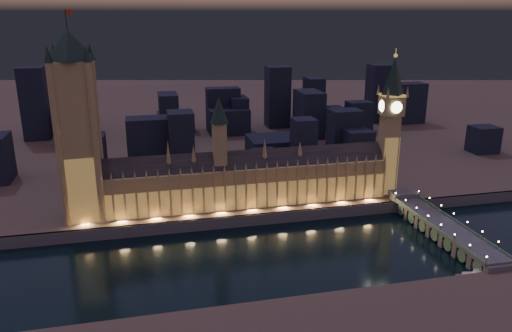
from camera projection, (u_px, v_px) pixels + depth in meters
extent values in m
plane|color=black|center=(268.00, 252.00, 303.98)|extent=(2000.00, 2000.00, 0.00)
cube|color=#493838|center=(187.00, 101.00, 786.48)|extent=(2000.00, 960.00, 8.00)
cube|color=#414A57|center=(253.00, 220.00, 340.92)|extent=(2000.00, 2.50, 8.00)
cube|color=#918258|center=(248.00, 185.00, 355.30)|extent=(200.11, 21.15, 28.00)
cube|color=#AB863F|center=(251.00, 196.00, 347.26)|extent=(200.00, 0.50, 18.00)
cube|color=black|center=(248.00, 162.00, 350.25)|extent=(200.09, 17.41, 16.26)
cube|color=#918258|center=(220.00, 146.00, 342.08)|extent=(9.00, 9.00, 32.00)
cone|color=black|center=(219.00, 110.00, 334.64)|extent=(13.00, 13.00, 18.00)
cube|color=#918258|center=(101.00, 202.00, 323.92)|extent=(1.20, 1.20, 28.00)
cone|color=#918258|center=(99.00, 177.00, 319.42)|extent=(2.00, 2.00, 6.00)
cube|color=#918258|center=(113.00, 201.00, 325.51)|extent=(1.20, 1.20, 28.00)
cone|color=#918258|center=(111.00, 176.00, 321.01)|extent=(2.00, 2.00, 6.00)
cube|color=#918258|center=(125.00, 200.00, 327.11)|extent=(1.20, 1.20, 28.00)
cone|color=#918258|center=(123.00, 175.00, 322.61)|extent=(2.00, 2.00, 6.00)
cube|color=#918258|center=(136.00, 199.00, 328.70)|extent=(1.20, 1.20, 28.00)
cone|color=#918258|center=(135.00, 174.00, 324.20)|extent=(2.00, 2.00, 6.00)
cube|color=#918258|center=(148.00, 198.00, 330.29)|extent=(1.20, 1.20, 28.00)
cone|color=#918258|center=(146.00, 173.00, 325.80)|extent=(2.00, 2.00, 6.00)
cube|color=#918258|center=(159.00, 197.00, 331.89)|extent=(1.20, 1.20, 28.00)
cone|color=#918258|center=(158.00, 173.00, 327.39)|extent=(2.00, 2.00, 6.00)
cube|color=#918258|center=(171.00, 196.00, 333.48)|extent=(1.20, 1.20, 28.00)
cone|color=#918258|center=(169.00, 172.00, 328.99)|extent=(2.00, 2.00, 6.00)
cube|color=#918258|center=(182.00, 195.00, 335.08)|extent=(1.20, 1.20, 28.00)
cone|color=#918258|center=(180.00, 171.00, 330.58)|extent=(2.00, 2.00, 6.00)
cube|color=#918258|center=(193.00, 195.00, 336.67)|extent=(1.20, 1.20, 28.00)
cone|color=#918258|center=(192.00, 170.00, 332.18)|extent=(2.00, 2.00, 6.00)
cube|color=#918258|center=(204.00, 194.00, 338.27)|extent=(1.20, 1.20, 28.00)
cone|color=#918258|center=(203.00, 170.00, 333.77)|extent=(2.00, 2.00, 6.00)
cube|color=#918258|center=(214.00, 193.00, 339.86)|extent=(1.20, 1.20, 28.00)
cone|color=#918258|center=(214.00, 169.00, 335.37)|extent=(2.00, 2.00, 6.00)
cube|color=#918258|center=(225.00, 192.00, 341.46)|extent=(1.20, 1.20, 28.00)
cone|color=#918258|center=(224.00, 168.00, 336.96)|extent=(2.00, 2.00, 6.00)
cube|color=#918258|center=(236.00, 191.00, 343.05)|extent=(1.20, 1.20, 28.00)
cone|color=#918258|center=(235.00, 167.00, 338.55)|extent=(2.00, 2.00, 6.00)
cube|color=#918258|center=(246.00, 190.00, 344.65)|extent=(1.20, 1.20, 28.00)
cone|color=#918258|center=(246.00, 167.00, 340.15)|extent=(2.00, 2.00, 6.00)
cube|color=#918258|center=(257.00, 189.00, 346.24)|extent=(1.20, 1.20, 28.00)
cone|color=#918258|center=(256.00, 166.00, 341.74)|extent=(2.00, 2.00, 6.00)
cube|color=#918258|center=(267.00, 189.00, 347.84)|extent=(1.20, 1.20, 28.00)
cone|color=#918258|center=(267.00, 165.00, 343.34)|extent=(2.00, 2.00, 6.00)
cube|color=#918258|center=(277.00, 188.00, 349.43)|extent=(1.20, 1.20, 28.00)
cone|color=#918258|center=(277.00, 164.00, 344.93)|extent=(2.00, 2.00, 6.00)
cube|color=#918258|center=(287.00, 187.00, 351.03)|extent=(1.20, 1.20, 28.00)
cone|color=#918258|center=(288.00, 164.00, 346.53)|extent=(2.00, 2.00, 6.00)
cube|color=#918258|center=(297.00, 186.00, 352.62)|extent=(1.20, 1.20, 28.00)
cone|color=#918258|center=(298.00, 163.00, 348.12)|extent=(2.00, 2.00, 6.00)
cube|color=#918258|center=(307.00, 185.00, 354.21)|extent=(1.20, 1.20, 28.00)
cone|color=#918258|center=(308.00, 162.00, 349.72)|extent=(2.00, 2.00, 6.00)
cube|color=#918258|center=(317.00, 185.00, 355.81)|extent=(1.20, 1.20, 28.00)
cone|color=#918258|center=(318.00, 162.00, 351.31)|extent=(2.00, 2.00, 6.00)
cube|color=#918258|center=(327.00, 184.00, 357.40)|extent=(1.20, 1.20, 28.00)
cone|color=#918258|center=(328.00, 161.00, 352.91)|extent=(2.00, 2.00, 6.00)
cube|color=#918258|center=(337.00, 183.00, 359.00)|extent=(1.20, 1.20, 28.00)
cone|color=#918258|center=(338.00, 160.00, 354.50)|extent=(2.00, 2.00, 6.00)
cube|color=#918258|center=(346.00, 182.00, 360.59)|extent=(1.20, 1.20, 28.00)
cone|color=#918258|center=(347.00, 160.00, 356.10)|extent=(2.00, 2.00, 6.00)
cube|color=#918258|center=(356.00, 182.00, 362.19)|extent=(1.20, 1.20, 28.00)
cone|color=#918258|center=(357.00, 159.00, 357.69)|extent=(2.00, 2.00, 6.00)
cube|color=#918258|center=(365.00, 181.00, 363.78)|extent=(1.20, 1.20, 28.00)
cone|color=#918258|center=(366.00, 158.00, 359.29)|extent=(2.00, 2.00, 6.00)
cube|color=#918258|center=(375.00, 180.00, 365.38)|extent=(1.20, 1.20, 28.00)
cone|color=#918258|center=(376.00, 158.00, 360.88)|extent=(2.00, 2.00, 6.00)
cube|color=#918258|center=(384.00, 179.00, 366.97)|extent=(1.20, 1.20, 28.00)
cone|color=#918258|center=(385.00, 157.00, 362.47)|extent=(2.00, 2.00, 6.00)
cone|color=#918258|center=(168.00, 153.00, 335.43)|extent=(4.40, 4.40, 18.00)
cone|color=#918258|center=(194.00, 155.00, 339.69)|extent=(4.40, 4.40, 14.00)
cone|color=#918258|center=(265.00, 149.00, 350.16)|extent=(4.40, 4.40, 16.00)
cone|color=#918258|center=(300.00, 149.00, 356.35)|extent=(4.40, 4.40, 12.00)
cube|color=#918258|center=(79.00, 143.00, 320.20)|extent=(22.98, 22.98, 103.48)
cube|color=#AB863F|center=(82.00, 192.00, 318.63)|extent=(22.00, 0.50, 44.00)
cone|color=black|center=(69.00, 46.00, 302.14)|extent=(31.68, 31.68, 18.00)
cylinder|color=black|center=(66.00, 20.00, 297.68)|extent=(0.50, 0.50, 12.00)
cube|color=red|center=(69.00, 12.00, 296.81)|extent=(4.00, 0.15, 2.50)
cylinder|color=#918258|center=(59.00, 148.00, 307.60)|extent=(4.40, 4.40, 103.48)
cone|color=black|center=(47.00, 54.00, 290.73)|extent=(5.20, 5.20, 10.00)
cylinder|color=#918258|center=(64.00, 139.00, 328.06)|extent=(4.40, 4.40, 103.48)
cone|color=black|center=(53.00, 51.00, 311.19)|extent=(5.20, 5.20, 10.00)
cylinder|color=#918258|center=(96.00, 146.00, 312.34)|extent=(4.40, 4.40, 103.48)
cone|color=black|center=(87.00, 53.00, 295.46)|extent=(5.20, 5.20, 10.00)
cylinder|color=#918258|center=(98.00, 138.00, 332.80)|extent=(4.40, 4.40, 103.48)
cone|color=black|center=(90.00, 51.00, 315.93)|extent=(5.20, 5.20, 10.00)
cube|color=#918258|center=(388.00, 154.00, 373.62)|extent=(13.04, 13.04, 59.87)
cube|color=#AB863F|center=(391.00, 167.00, 370.21)|extent=(12.00, 0.50, 44.00)
cube|color=#918258|center=(392.00, 105.00, 362.65)|extent=(15.00, 15.00, 13.89)
cube|color=#F2C64C|center=(392.00, 95.00, 360.41)|extent=(15.75, 15.75, 1.20)
cone|color=black|center=(394.00, 76.00, 356.36)|extent=(18.00, 18.00, 26.00)
sphere|color=#F2C64C|center=(396.00, 56.00, 352.05)|extent=(2.80, 2.80, 2.80)
cylinder|color=#F2C64C|center=(396.00, 52.00, 351.31)|extent=(0.40, 0.40, 5.00)
cylinder|color=#FFF2BF|center=(397.00, 107.00, 355.44)|extent=(8.40, 0.50, 8.40)
cylinder|color=#FFF2BF|center=(387.00, 104.00, 369.86)|extent=(8.40, 0.50, 8.40)
cylinder|color=#FFF2BF|center=(382.00, 106.00, 360.98)|extent=(0.50, 8.40, 8.40)
cylinder|color=#FFF2BF|center=(401.00, 105.00, 364.32)|extent=(0.50, 8.40, 8.40)
cone|color=#918258|center=(388.00, 92.00, 350.80)|extent=(2.60, 2.60, 8.00)
cone|color=#918258|center=(379.00, 89.00, 364.76)|extent=(2.60, 2.60, 8.00)
cone|color=#918258|center=(408.00, 92.00, 354.03)|extent=(2.60, 2.60, 8.00)
cone|color=#918258|center=(397.00, 89.00, 367.99)|extent=(2.60, 2.60, 8.00)
cube|color=#414A57|center=(447.00, 227.00, 316.47)|extent=(19.27, 100.00, 1.60)
cube|color=#306347|center=(434.00, 226.00, 314.06)|extent=(0.80, 100.00, 1.60)
cube|color=#306347|center=(460.00, 224.00, 318.04)|extent=(0.80, 100.00, 1.60)
cube|color=#414A57|center=(403.00, 198.00, 367.85)|extent=(19.27, 12.00, 9.50)
cube|color=#414A57|center=(499.00, 273.00, 271.49)|extent=(17.34, 4.00, 9.50)
cylinder|color=black|center=(486.00, 261.00, 267.02)|extent=(0.30, 0.30, 4.40)
sphere|color=#FFD88C|center=(487.00, 257.00, 266.34)|extent=(1.00, 1.00, 1.00)
cube|color=#414A57|center=(482.00, 260.00, 284.78)|extent=(17.34, 4.00, 9.50)
cylinder|color=black|center=(470.00, 249.00, 280.31)|extent=(0.30, 0.30, 4.40)
sphere|color=#FFD88C|center=(470.00, 245.00, 279.62)|extent=(1.00, 1.00, 1.00)
cylinder|color=black|center=(498.00, 245.00, 284.28)|extent=(0.30, 0.30, 4.40)
sphere|color=#FFD88C|center=(499.00, 242.00, 283.60)|extent=(1.00, 1.00, 1.00)
cube|color=#414A57|center=(466.00, 249.00, 298.07)|extent=(17.34, 4.00, 9.50)
cylinder|color=black|center=(454.00, 238.00, 293.60)|extent=(0.30, 0.30, 4.40)
sphere|color=#FFD88C|center=(455.00, 234.00, 292.91)|extent=(1.00, 1.00, 1.00)
cylinder|color=black|center=(482.00, 235.00, 297.57)|extent=(0.30, 0.30, 4.40)
sphere|color=#FFD88C|center=(482.00, 231.00, 296.89)|extent=(1.00, 1.00, 1.00)
cube|color=#414A57|center=(452.00, 239.00, 311.36)|extent=(17.34, 4.00, 9.50)
cylinder|color=black|center=(441.00, 228.00, 306.88)|extent=(0.30, 0.30, 4.40)
sphere|color=#FFD88C|center=(441.00, 225.00, 306.20)|extent=(1.00, 1.00, 1.00)
cylinder|color=black|center=(467.00, 225.00, 310.86)|extent=(0.30, 0.30, 4.40)
sphere|color=#FFD88C|center=(468.00, 222.00, 310.18)|extent=(1.00, 1.00, 1.00)
cube|color=#414A57|center=(439.00, 230.00, 324.64)|extent=(17.34, 4.00, 9.50)
cylinder|color=black|center=(428.00, 219.00, 320.17)|extent=(0.30, 0.30, 4.40)
sphere|color=#FFD88C|center=(428.00, 216.00, 319.49)|extent=(1.00, 1.00, 1.00)
cylinder|color=black|center=(453.00, 217.00, 324.15)|extent=(0.30, 0.30, 4.40)
sphere|color=#FFD88C|center=(454.00, 213.00, 323.46)|extent=(1.00, 1.00, 1.00)
cube|color=#414A57|center=(427.00, 221.00, 337.93)|extent=(17.34, 4.00, 9.50)
cylinder|color=black|center=(416.00, 211.00, 333.46)|extent=(0.30, 0.30, 4.40)
sphere|color=#FFD88C|center=(417.00, 208.00, 332.78)|extent=(1.00, 1.00, 1.00)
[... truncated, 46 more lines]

